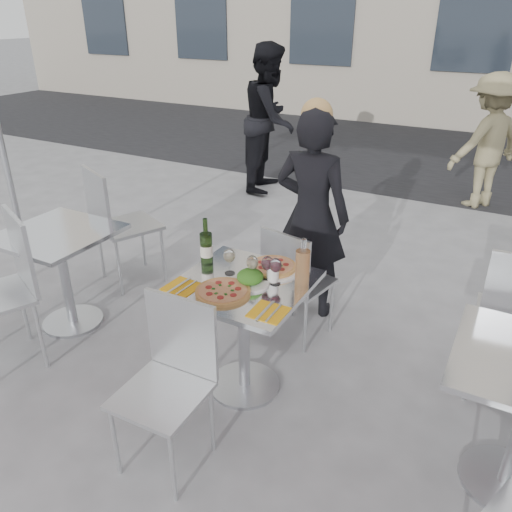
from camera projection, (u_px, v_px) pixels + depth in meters
The scene contains 23 objects.
ground at pixel (245, 386), 3.15m from camera, with size 80.00×80.00×0.00m, color slate.
street_asphalt at pixel (439, 154), 8.27m from camera, with size 24.00×5.00×0.00m, color black.
main_table at pixel (244, 314), 2.91m from camera, with size 0.72×0.72×0.75m.
side_table_left at pixel (61, 259), 3.55m from camera, with size 0.72×0.72×0.75m.
chair_far at pixel (293, 277), 3.39m from camera, with size 0.46×0.47×0.85m.
chair_near at pixel (171, 371), 2.47m from camera, with size 0.41×0.43×0.89m.
side_chair_lfar at pixel (115, 218), 4.09m from camera, with size 0.62×0.63×1.02m.
side_chair_lnear at pixel (6, 280), 3.14m from camera, with size 0.61×0.62×1.02m.
woman_diner at pixel (312, 215), 3.65m from camera, with size 0.57×0.37×1.56m, color black.
pedestrian_a at pixel (270, 119), 6.29m from camera, with size 0.88×0.69×1.81m, color black.
pedestrian_b at pixel (487, 142), 5.77m from camera, with size 0.99×0.57×1.54m, color #90855C.
pizza_near at pixel (223, 291), 2.70m from camera, with size 0.30×0.30×0.02m.
pizza_far at pixel (273, 267), 2.94m from camera, with size 0.32×0.32×0.03m.
salad_plate at pixel (250, 278), 2.78m from camera, with size 0.22×0.22×0.09m.
wine_bottle at pixel (206, 247), 2.97m from camera, with size 0.07×0.08×0.29m.
carafe at pixel (302, 268), 2.72m from camera, with size 0.08×0.08×0.29m.
sugar_shaker at pixel (273, 273), 2.80m from camera, with size 0.06×0.06×0.11m.
wineglass_white_a at pixel (229, 257), 2.86m from camera, with size 0.07×0.07×0.16m.
wineglass_white_b at pixel (252, 263), 2.79m from camera, with size 0.07×0.07×0.16m.
wineglass_red_a at pixel (267, 264), 2.78m from camera, with size 0.07×0.07×0.16m.
wineglass_red_b at pixel (276, 266), 2.75m from camera, with size 0.07×0.07×0.16m.
napkin_left at pixel (182, 287), 2.76m from camera, with size 0.19×0.20×0.01m.
napkin_right at pixel (269, 312), 2.53m from camera, with size 0.18×0.20×0.01m.
Camera 1 is at (1.24, -2.13, 2.12)m, focal length 35.00 mm.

